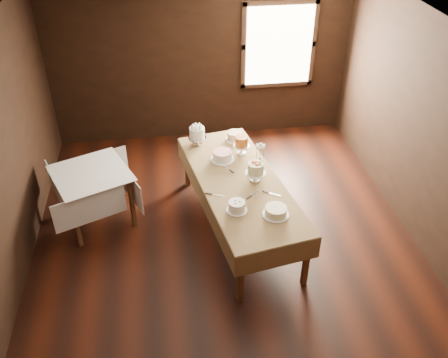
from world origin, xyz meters
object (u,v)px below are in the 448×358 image
cake_flowers (255,173)px  cake_server_d (257,165)px  cake_server_c (226,167)px  display_table (239,184)px  side_table (92,179)px  cake_server_a (255,193)px  cake_speckled (234,136)px  cake_server_e (218,195)px  flower_vase (260,162)px  cake_meringue (197,136)px  cake_server_b (275,194)px  cake_lattice (222,156)px  cake_swirl (237,207)px  cake_cream (276,211)px  cake_caramel (241,146)px

cake_flowers → cake_server_d: 0.36m
cake_server_c → display_table: bearing=174.7°
side_table → cake_server_a: size_ratio=5.15×
cake_speckled → cake_flowers: size_ratio=0.97×
cake_speckled → cake_server_a: size_ratio=1.13×
side_table → cake_server_e: size_ratio=5.15×
cake_flowers → flower_vase: cake_flowers is taller
cake_meringue → cake_server_e: bearing=-83.6°
cake_flowers → cake_server_d: size_ratio=1.17×
display_table → cake_server_b: bearing=-42.5°
cake_flowers → cake_server_d: bearing=75.1°
cake_meringue → cake_server_c: cake_meringue is taller
cake_lattice → cake_swirl: 1.12m
cake_flowers → flower_vase: (0.12, 0.31, -0.05)m
cake_cream → cake_server_c: (-0.43, 1.07, -0.05)m
cake_flowers → cake_swirl: cake_flowers is taller
cake_server_c → flower_vase: bearing=-119.9°
cake_server_b → cake_server_e: 0.70m
display_table → cake_server_e: size_ratio=11.31×
cake_swirl → flower_vase: size_ratio=1.92×
display_table → cake_speckled: size_ratio=9.98×
cake_server_b → flower_vase: size_ratio=1.84×
cake_flowers → cake_server_e: 0.58m
cake_meringue → cake_server_d: 1.01m
cake_caramel → cake_server_d: (0.15, -0.34, -0.11)m
cake_cream → display_table: bearing=112.4°
cake_caramel → cake_cream: (0.17, -1.39, -0.06)m
cake_caramel → cake_swirl: size_ratio=1.09×
cake_meringue → cake_flowers: 1.20m
display_table → cake_server_b: cake_server_b is taller
cake_server_b → cake_server_d: size_ratio=1.00×
cake_speckled → cake_caramel: size_ratio=1.00×
cake_cream → cake_server_b: cake_cream is taller
side_table → cake_server_c: bearing=-3.8°
cake_speckled → cake_server_b: size_ratio=1.13×
display_table → cake_flowers: 0.27m
display_table → cake_cream: 0.81m
cake_server_e → flower_vase: (0.63, 0.57, 0.06)m
cake_server_a → cake_server_d: 0.62m
side_table → display_table: bearing=-13.2°
cake_flowers → cake_caramel: bearing=95.6°
cake_meringue → display_table: bearing=-65.4°
display_table → side_table: bearing=166.8°
cake_cream → cake_server_b: (0.08, 0.39, -0.05)m
cake_flowers → cake_cream: 0.73m
cake_server_c → cake_caramel: bearing=-63.9°
cake_server_a → cake_flowers: bearing=36.2°
cake_caramel → cake_cream: 1.41m
side_table → cake_server_b: cake_server_b is taller
cake_swirl → cake_server_c: cake_swirl is taller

